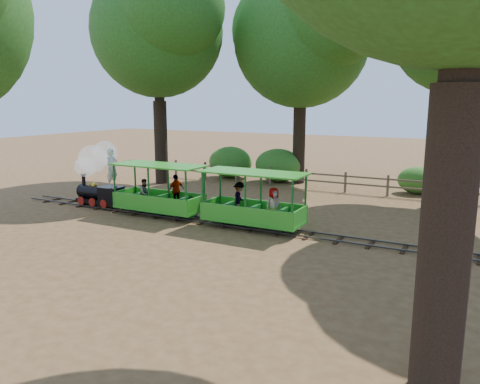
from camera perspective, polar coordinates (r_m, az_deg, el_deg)
The scene contains 12 objects.
ground at distance 16.30m, azimuth 1.72°, elevation -4.50°, with size 90.00×90.00×0.00m, color olive.
track at distance 16.29m, azimuth 1.72°, elevation -4.27°, with size 22.00×1.00×0.10m.
locomotive at distance 20.26m, azimuth -17.07°, elevation 2.69°, with size 2.46×1.16×2.82m.
carriage_front at distance 18.24m, azimuth -9.74°, elevation -0.46°, with size 3.66×1.51×1.90m.
carriage_rear at distance 16.14m, azimuth 1.61°, elevation -1.74°, with size 3.66×1.50×1.90m.
oak_nw at distance 25.72m, azimuth -10.00°, elevation 19.47°, with size 8.40×7.39×11.23m.
oak_nc at distance 25.57m, azimuth 7.53°, elevation 18.73°, with size 8.72×7.67×10.96m.
oak_ne at distance 21.97m, azimuth 25.18°, elevation 18.49°, with size 6.73×5.93×10.05m.
fence at distance 23.47m, azimuth 10.38°, elevation 1.56°, with size 18.10×0.10×1.00m.
shrub_west at distance 27.00m, azimuth -1.19°, elevation 3.66°, with size 2.61×2.01×1.81m, color #2D6B1E.
shrub_mid_w at distance 25.69m, azimuth 4.69°, elevation 3.26°, with size 2.63×2.02×1.82m, color #2D6B1E.
shrub_mid_e at distance 23.86m, azimuth 20.85°, elevation 1.34°, with size 1.87×1.44×1.30m, color #2D6B1E.
Camera 1 is at (6.90, -14.11, 4.36)m, focal length 35.00 mm.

